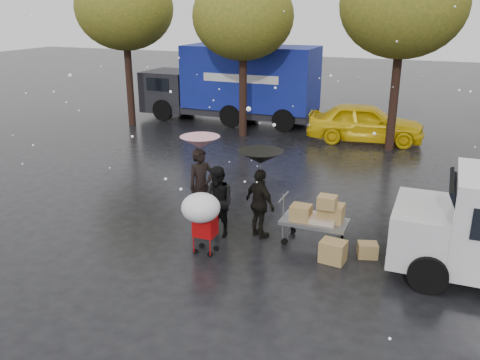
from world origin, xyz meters
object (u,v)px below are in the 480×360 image
at_px(person_pink, 201,186).
at_px(blue_truck, 234,84).
at_px(yellow_taxi, 365,123).
at_px(shopping_cart, 202,211).
at_px(vendor_cart, 318,215).
at_px(person_black, 260,204).

height_order(person_pink, blue_truck, blue_truck).
bearing_deg(yellow_taxi, blue_truck, 68.24).
relative_size(person_pink, shopping_cart, 1.31).
xyz_separation_m(person_pink, yellow_taxi, (2.52, 9.67, -0.18)).
height_order(vendor_cart, yellow_taxi, yellow_taxi).
xyz_separation_m(shopping_cart, blue_truck, (-4.68, 12.88, 0.69)).
bearing_deg(person_pink, blue_truck, 54.49).
bearing_deg(shopping_cart, person_black, 58.94).
xyz_separation_m(blue_truck, yellow_taxi, (6.37, -1.53, -0.98)).
xyz_separation_m(vendor_cart, yellow_taxi, (-0.52, 9.85, 0.05)).
bearing_deg(shopping_cart, person_pink, 116.59).
bearing_deg(yellow_taxi, vendor_cart, 174.75).
distance_m(vendor_cart, shopping_cart, 2.68).
distance_m(person_black, vendor_cart, 1.37).
bearing_deg(yellow_taxi, person_black, 166.89).
bearing_deg(vendor_cart, person_black, -175.14).
relative_size(person_black, vendor_cart, 1.11).
bearing_deg(person_pink, person_black, -64.61).
height_order(person_black, blue_truck, blue_truck).
bearing_deg(shopping_cart, vendor_cart, 34.29).
bearing_deg(blue_truck, shopping_cart, -70.01).
bearing_deg(blue_truck, yellow_taxi, -13.51).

